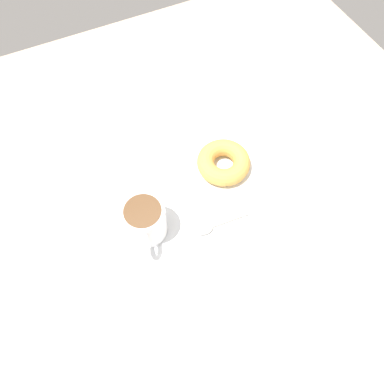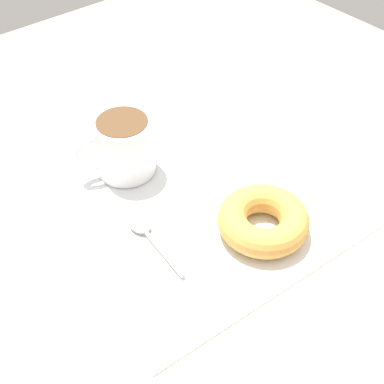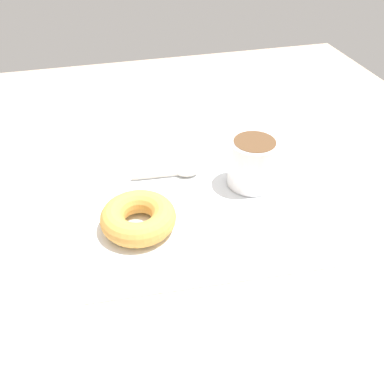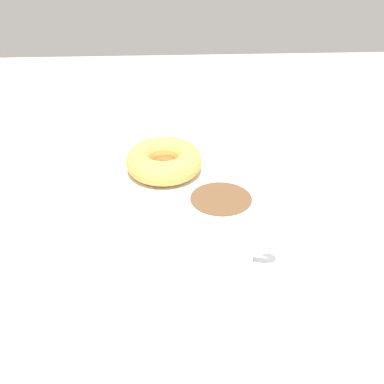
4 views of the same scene
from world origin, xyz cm
name	(u,v)px [view 1 (image 1 of 4)]	position (x,y,z in cm)	size (l,w,h in cm)	color
ground_plane	(210,205)	(0.00, 0.00, -1.00)	(120.00, 120.00, 2.00)	tan
napkin	(192,197)	(-2.76, 2.60, 0.15)	(33.21, 33.21, 0.30)	white
coffee_cup	(144,220)	(-13.52, 0.03, 4.39)	(7.83, 10.74, 7.92)	white
donut	(224,162)	(6.12, 6.23, 2.08)	(10.94, 10.94, 3.55)	gold
spoon	(210,227)	(-2.47, -4.91, 0.71)	(11.38, 2.68, 0.90)	#B7B2A8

